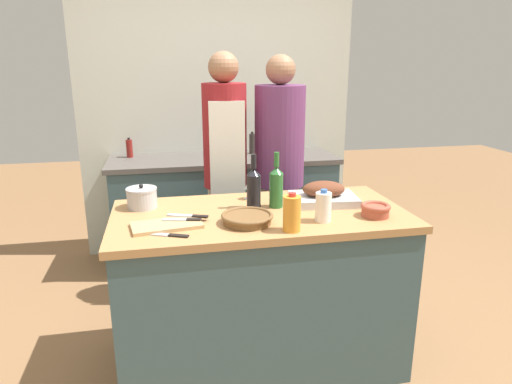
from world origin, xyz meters
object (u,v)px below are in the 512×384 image
(wine_bottle_green, at_px, (276,186))
(mixing_bowl, at_px, (375,210))
(wicker_basket, at_px, (247,218))
(stock_pot, at_px, (142,198))
(milk_jug, at_px, (323,207))
(condiment_bottle_tall, at_px, (252,144))
(cutting_board, at_px, (167,225))
(wine_bottle_dark, at_px, (254,187))
(knife_paring, at_px, (183,220))
(knife_bread, at_px, (189,216))
(condiment_bottle_extra, at_px, (271,142))
(person_cook_guest, at_px, (279,167))
(person_cook_aproned, at_px, (225,166))
(wine_glass_left, at_px, (250,184))
(knife_chef, at_px, (165,235))
(roasting_pan, at_px, (323,195))
(condiment_bottle_short, at_px, (129,148))
(juice_jug, at_px, (292,213))

(wine_bottle_green, bearing_deg, mixing_bowl, -28.87)
(wicker_basket, distance_m, stock_pot, 0.64)
(milk_jug, height_order, condiment_bottle_tall, condiment_bottle_tall)
(cutting_board, bearing_deg, wine_bottle_dark, 23.35)
(wicker_basket, xyz_separation_m, knife_paring, (-0.31, 0.06, -0.01))
(milk_jug, height_order, knife_bread, milk_jug)
(stock_pot, bearing_deg, wicker_basket, -34.76)
(stock_pot, distance_m, condiment_bottle_extra, 1.73)
(cutting_board, distance_m, wine_bottle_dark, 0.53)
(milk_jug, distance_m, person_cook_guest, 1.00)
(wine_bottle_green, xyz_separation_m, condiment_bottle_tall, (0.16, 1.50, -0.03))
(milk_jug, xyz_separation_m, condiment_bottle_extra, (0.15, 1.78, 0.02))
(stock_pot, relative_size, mixing_bowl, 1.09)
(mixing_bowl, bearing_deg, person_cook_aproned, 123.36)
(wine_bottle_green, distance_m, knife_bread, 0.51)
(wicker_basket, xyz_separation_m, wine_glass_left, (0.09, 0.41, 0.06))
(knife_paring, bearing_deg, knife_chef, -123.33)
(milk_jug, xyz_separation_m, wine_bottle_green, (-0.18, 0.27, 0.05))
(roasting_pan, xyz_separation_m, person_cook_guest, (-0.08, 0.71, 0.00))
(wicker_basket, height_order, condiment_bottle_tall, condiment_bottle_tall)
(roasting_pan, height_order, person_cook_aproned, person_cook_aproned)
(wine_bottle_green, relative_size, condiment_bottle_short, 1.87)
(roasting_pan, relative_size, person_cook_guest, 0.23)
(roasting_pan, height_order, wicker_basket, roasting_pan)
(milk_jug, distance_m, knife_chef, 0.79)
(juice_jug, bearing_deg, condiment_bottle_tall, 84.64)
(milk_jug, bearing_deg, mixing_bowl, 3.04)
(milk_jug, xyz_separation_m, condiment_bottle_tall, (-0.02, 1.77, 0.02))
(knife_bread, bearing_deg, knife_chef, -122.70)
(roasting_pan, relative_size, cutting_board, 1.11)
(wine_bottle_dark, bearing_deg, wicker_basket, -108.92)
(condiment_bottle_tall, xyz_separation_m, person_cook_guest, (0.04, -0.77, -0.04))
(condiment_bottle_short, height_order, condiment_bottle_extra, condiment_bottle_extra)
(wine_bottle_dark, bearing_deg, knife_chef, -146.88)
(person_cook_guest, bearing_deg, wicker_basket, -97.59)
(cutting_board, relative_size, knife_paring, 1.86)
(wine_bottle_dark, bearing_deg, condiment_bottle_tall, 79.18)
(knife_paring, relative_size, condiment_bottle_extra, 0.95)
(wine_glass_left, height_order, knife_bread, wine_glass_left)
(cutting_board, xyz_separation_m, condiment_bottle_extra, (0.93, 1.70, 0.09))
(wine_glass_left, distance_m, condiment_bottle_extra, 1.39)
(milk_jug, bearing_deg, condiment_bottle_tall, 90.54)
(knife_chef, height_order, condiment_bottle_tall, condiment_bottle_tall)
(wicker_basket, relative_size, knife_chef, 1.08)
(knife_bread, bearing_deg, wine_bottle_green, 13.57)
(juice_jug, height_order, condiment_bottle_extra, condiment_bottle_extra)
(person_cook_guest, bearing_deg, mixing_bowl, -59.23)
(mixing_bowl, height_order, person_cook_aproned, person_cook_aproned)
(roasting_pan, height_order, person_cook_guest, person_cook_guest)
(mixing_bowl, bearing_deg, juice_jug, -166.79)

